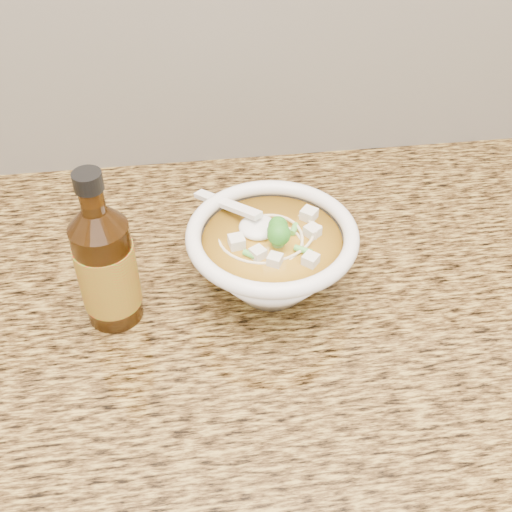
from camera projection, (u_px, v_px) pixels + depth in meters
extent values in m
cube|color=beige|center=(225.00, 5.00, 0.90)|extent=(4.00, 0.02, 0.50)
cube|color=#31190E|center=(254.00, 472.00, 1.15)|extent=(4.00, 0.65, 0.86)
cube|color=olive|center=(253.00, 299.00, 0.85)|extent=(4.00, 0.68, 0.04)
cylinder|color=white|center=(271.00, 283.00, 0.84)|extent=(0.09, 0.09, 0.01)
torus|color=white|center=(272.00, 235.00, 0.78)|extent=(0.21, 0.21, 0.02)
torus|color=beige|center=(279.00, 236.00, 0.79)|extent=(0.11, 0.11, 0.00)
torus|color=beige|center=(264.00, 232.00, 0.80)|extent=(0.10, 0.10, 0.00)
torus|color=beige|center=(262.00, 244.00, 0.79)|extent=(0.07, 0.07, 0.00)
torus|color=beige|center=(283.00, 245.00, 0.79)|extent=(0.13, 0.13, 0.00)
torus|color=beige|center=(284.00, 248.00, 0.79)|extent=(0.08, 0.08, 0.00)
torus|color=beige|center=(265.00, 239.00, 0.80)|extent=(0.08, 0.08, 0.00)
torus|color=beige|center=(260.00, 251.00, 0.79)|extent=(0.08, 0.08, 0.00)
torus|color=beige|center=(270.00, 239.00, 0.81)|extent=(0.12, 0.12, 0.00)
torus|color=beige|center=(284.00, 251.00, 0.79)|extent=(0.11, 0.11, 0.00)
cube|color=silver|center=(295.00, 243.00, 0.78)|extent=(0.02, 0.02, 0.02)
cube|color=silver|center=(301.00, 235.00, 0.79)|extent=(0.02, 0.02, 0.01)
cube|color=silver|center=(282.00, 248.00, 0.77)|extent=(0.02, 0.02, 0.02)
cube|color=silver|center=(293.00, 226.00, 0.80)|extent=(0.02, 0.02, 0.02)
cube|color=silver|center=(265.00, 215.00, 0.81)|extent=(0.02, 0.02, 0.02)
cube|color=silver|center=(278.00, 265.00, 0.75)|extent=(0.02, 0.02, 0.02)
cube|color=silver|center=(255.00, 230.00, 0.79)|extent=(0.02, 0.02, 0.02)
ellipsoid|color=#196014|center=(278.00, 232.00, 0.77)|extent=(0.04, 0.04, 0.04)
cylinder|color=#59BB48|center=(298.00, 236.00, 0.78)|extent=(0.02, 0.02, 0.01)
cylinder|color=#59BB48|center=(238.00, 239.00, 0.78)|extent=(0.02, 0.02, 0.01)
cylinder|color=#59BB48|center=(258.00, 256.00, 0.76)|extent=(0.02, 0.02, 0.01)
cylinder|color=#59BB48|center=(271.00, 253.00, 0.76)|extent=(0.01, 0.02, 0.01)
cylinder|color=#59BB48|center=(320.00, 255.00, 0.76)|extent=(0.02, 0.02, 0.01)
ellipsoid|color=white|center=(258.00, 227.00, 0.80)|extent=(0.05, 0.05, 0.02)
cube|color=white|center=(227.00, 204.00, 0.82)|extent=(0.08, 0.10, 0.03)
cylinder|color=#3F2108|center=(108.00, 273.00, 0.76)|extent=(0.07, 0.07, 0.14)
cylinder|color=#3F2108|center=(92.00, 200.00, 0.68)|extent=(0.03, 0.03, 0.03)
cylinder|color=black|center=(88.00, 181.00, 0.67)|extent=(0.03, 0.03, 0.02)
cylinder|color=red|center=(108.00, 275.00, 0.76)|extent=(0.07, 0.07, 0.09)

